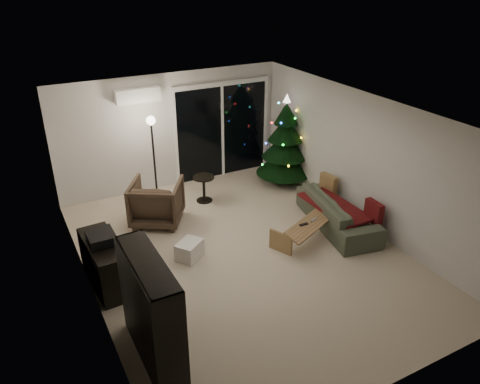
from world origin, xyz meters
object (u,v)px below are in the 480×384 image
object	(u,v)px
coffee_table	(310,233)
media_cabinet	(105,264)
bookshelf	(137,316)
sofa	(338,212)
armchair	(157,202)
christmas_tree	(285,140)

from	to	relation	value
coffee_table	media_cabinet	bearing A→B (deg)	147.63
bookshelf	sofa	size ratio (longest dim) A/B	0.70
armchair	christmas_tree	xyz separation A→B (m)	(3.14, 0.41, 0.58)
sofa	coffee_table	xyz separation A→B (m)	(-0.82, -0.25, -0.10)
coffee_table	christmas_tree	bearing A→B (deg)	43.29
armchair	sofa	xyz separation A→B (m)	(2.96, -1.74, -0.13)
armchair	bookshelf	bearing A→B (deg)	99.48
armchair	christmas_tree	distance (m)	3.22
media_cabinet	coffee_table	size ratio (longest dim) A/B	0.94
bookshelf	armchair	xyz separation A→B (m)	(1.34, 3.26, -0.29)
bookshelf	armchair	bearing A→B (deg)	81.57
media_cabinet	coffee_table	distance (m)	3.52
media_cabinet	sofa	xyz separation A→B (m)	(4.30, -0.25, -0.08)
bookshelf	armchair	size ratio (longest dim) A/B	1.53
sofa	media_cabinet	bearing A→B (deg)	97.74
media_cabinet	christmas_tree	distance (m)	4.91
bookshelf	media_cabinet	bearing A→B (deg)	103.95
armchair	coffee_table	size ratio (longest dim) A/B	0.73
armchair	christmas_tree	world-z (taller)	christmas_tree
media_cabinet	christmas_tree	bearing A→B (deg)	19.53
christmas_tree	bookshelf	bearing A→B (deg)	-140.66
media_cabinet	armchair	world-z (taller)	armchair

